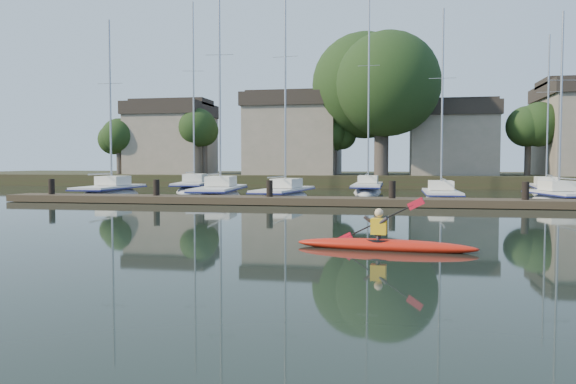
% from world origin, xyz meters
% --- Properties ---
extents(ground, '(160.00, 160.00, 0.00)m').
position_xyz_m(ground, '(0.00, 0.00, 0.00)').
color(ground, black).
rests_on(ground, ground).
extents(kayak, '(4.33, 1.15, 1.37)m').
position_xyz_m(kayak, '(2.85, 0.27, 0.17)').
color(kayak, red).
rests_on(kayak, ground).
extents(dock, '(34.00, 2.00, 1.80)m').
position_xyz_m(dock, '(0.00, 14.00, 0.20)').
color(dock, '#413725').
rests_on(dock, ground).
extents(sailboat_0, '(2.39, 7.77, 12.23)m').
position_xyz_m(sailboat_0, '(-14.34, 19.07, -0.20)').
color(sailboat_0, silver).
rests_on(sailboat_0, ground).
extents(sailboat_1, '(3.07, 9.11, 14.61)m').
position_xyz_m(sailboat_1, '(-7.12, 18.77, -0.20)').
color(sailboat_1, silver).
rests_on(sailboat_1, ground).
extents(sailboat_2, '(2.89, 8.70, 14.13)m').
position_xyz_m(sailboat_2, '(-3.21, 18.84, -0.18)').
color(sailboat_2, silver).
rests_on(sailboat_2, ground).
extents(sailboat_3, '(1.90, 7.18, 11.57)m').
position_xyz_m(sailboat_3, '(5.62, 18.36, -0.17)').
color(sailboat_3, silver).
rests_on(sailboat_3, ground).
extents(sailboat_4, '(2.97, 6.77, 11.12)m').
position_xyz_m(sailboat_4, '(11.62, 18.16, -0.18)').
color(sailboat_4, silver).
rests_on(sailboat_4, ground).
extents(sailboat_5, '(3.82, 9.46, 15.27)m').
position_xyz_m(sailboat_5, '(-11.61, 26.57, -0.19)').
color(sailboat_5, silver).
rests_on(sailboat_5, ground).
extents(sailboat_6, '(2.02, 9.60, 15.26)m').
position_xyz_m(sailboat_6, '(1.26, 26.83, -0.18)').
color(sailboat_6, silver).
rests_on(sailboat_6, ground).
extents(sailboat_7, '(2.84, 7.58, 11.92)m').
position_xyz_m(sailboat_7, '(13.28, 27.53, -0.18)').
color(sailboat_7, silver).
rests_on(sailboat_7, ground).
extents(shore, '(90.00, 25.25, 12.75)m').
position_xyz_m(shore, '(1.61, 40.29, 3.23)').
color(shore, '#29341A').
rests_on(shore, ground).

